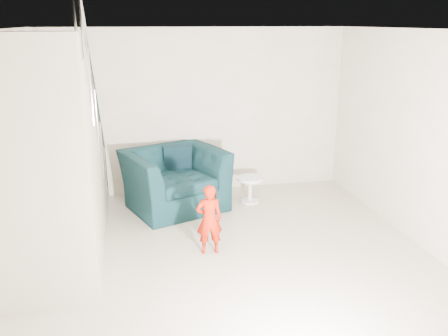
{
  "coord_description": "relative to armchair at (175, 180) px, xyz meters",
  "views": [
    {
      "loc": [
        -1.11,
        -4.9,
        2.79
      ],
      "look_at": [
        0.15,
        1.2,
        0.85
      ],
      "focal_mm": 38.0,
      "sensor_mm": 36.0,
      "label": 1
    }
  ],
  "objects": [
    {
      "name": "floor",
      "position": [
        0.46,
        -2.01,
        -0.46
      ],
      "size": [
        5.5,
        5.5,
        0.0
      ],
      "primitive_type": "plane",
      "color": "tan",
      "rests_on": "ground"
    },
    {
      "name": "cushion",
      "position": [
        0.09,
        0.35,
        0.24
      ],
      "size": [
        0.44,
        0.21,
        0.44
      ],
      "primitive_type": "cube",
      "rotation": [
        0.21,
        0.0,
        0.0
      ],
      "color": "black",
      "rests_on": "armchair"
    },
    {
      "name": "throw",
      "position": [
        -0.61,
        0.06,
        0.12
      ],
      "size": [
        0.05,
        0.47,
        0.53
      ],
      "primitive_type": "cube",
      "color": "black",
      "rests_on": "armchair"
    },
    {
      "name": "front_wall",
      "position": [
        0.46,
        -4.76,
        0.89
      ],
      "size": [
        5.0,
        0.0,
        5.0
      ],
      "primitive_type": "plane",
      "rotation": [
        -1.57,
        0.0,
        0.0
      ],
      "color": "#AEA08D",
      "rests_on": "floor"
    },
    {
      "name": "right_wall",
      "position": [
        2.96,
        -2.01,
        0.89
      ],
      "size": [
        0.0,
        5.5,
        5.5
      ],
      "primitive_type": "plane",
      "rotation": [
        1.57,
        0.0,
        -1.57
      ],
      "color": "#AEA08D",
      "rests_on": "floor"
    },
    {
      "name": "ceiling",
      "position": [
        0.46,
        -2.01,
        2.24
      ],
      "size": [
        5.5,
        5.5,
        0.0
      ],
      "primitive_type": "plane",
      "rotation": [
        3.14,
        0.0,
        0.0
      ],
      "color": "silver",
      "rests_on": "back_wall"
    },
    {
      "name": "armchair",
      "position": [
        0.0,
        0.0,
        0.0
      ],
      "size": [
        1.75,
        1.64,
        0.91
      ],
      "primitive_type": "imported",
      "rotation": [
        0.0,
        0.0,
        0.36
      ],
      "color": "black",
      "rests_on": "floor"
    },
    {
      "name": "staircase",
      "position": [
        -1.54,
        -1.46,
        0.49
      ],
      "size": [
        1.02,
        3.03,
        3.62
      ],
      "color": "#ADA089",
      "rests_on": "floor"
    },
    {
      "name": "toddler",
      "position": [
        0.26,
        -1.6,
        -0.01
      ],
      "size": [
        0.33,
        0.22,
        0.9
      ],
      "primitive_type": "imported",
      "rotation": [
        0.0,
        0.0,
        3.13
      ],
      "color": "#A02105",
      "rests_on": "floor"
    },
    {
      "name": "back_wall",
      "position": [
        0.46,
        0.74,
        0.89
      ],
      "size": [
        5.0,
        0.0,
        5.0
      ],
      "primitive_type": "plane",
      "rotation": [
        1.57,
        0.0,
        0.0
      ],
      "color": "#AEA08D",
      "rests_on": "floor"
    },
    {
      "name": "side_table",
      "position": [
        1.19,
        -0.01,
        -0.18
      ],
      "size": [
        0.42,
        0.42,
        0.42
      ],
      "color": "silver",
      "rests_on": "floor"
    },
    {
      "name": "phone",
      "position": [
        0.34,
        -1.63,
        0.32
      ],
      "size": [
        0.02,
        0.05,
        0.1
      ],
      "primitive_type": "cube",
      "rotation": [
        0.0,
        0.0,
        0.02
      ],
      "color": "black",
      "rests_on": "toddler"
    }
  ]
}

